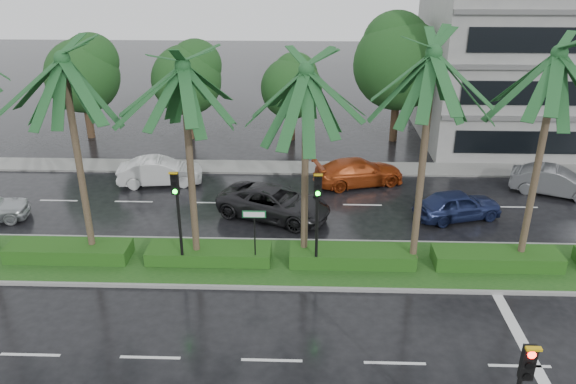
{
  "coord_description": "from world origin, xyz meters",
  "views": [
    {
      "loc": [
        1.02,
        -19.44,
        12.47
      ],
      "look_at": [
        0.31,
        1.5,
        3.13
      ],
      "focal_mm": 35.0,
      "sensor_mm": 36.0,
      "label": 1
    }
  ],
  "objects_px": {
    "car_red": "(359,172)",
    "car_white": "(160,171)",
    "car_blue": "(458,205)",
    "signal_median_left": "(177,206)",
    "car_darkgrey": "(274,203)",
    "car_grey": "(555,181)",
    "street_sign": "(254,225)"
  },
  "relations": [
    {
      "from": "car_red",
      "to": "car_white",
      "type": "bearing_deg",
      "value": 75.05
    },
    {
      "from": "car_blue",
      "to": "signal_median_left",
      "type": "bearing_deg",
      "value": 96.68
    },
    {
      "from": "car_darkgrey",
      "to": "car_red",
      "type": "xyz_separation_m",
      "value": [
        4.5,
        4.29,
        -0.04
      ]
    },
    {
      "from": "signal_median_left",
      "to": "car_white",
      "type": "bearing_deg",
      "value": 108.96
    },
    {
      "from": "car_red",
      "to": "car_blue",
      "type": "distance_m",
      "value": 6.12
    },
    {
      "from": "car_white",
      "to": "car_blue",
      "type": "xyz_separation_m",
      "value": [
        15.63,
        -3.79,
        -0.03
      ]
    },
    {
      "from": "car_blue",
      "to": "car_grey",
      "type": "height_order",
      "value": "car_grey"
    },
    {
      "from": "signal_median_left",
      "to": "car_blue",
      "type": "distance_m",
      "value": 13.78
    },
    {
      "from": "car_white",
      "to": "car_blue",
      "type": "height_order",
      "value": "car_white"
    },
    {
      "from": "street_sign",
      "to": "car_red",
      "type": "bearing_deg",
      "value": 61.73
    },
    {
      "from": "car_darkgrey",
      "to": "car_red",
      "type": "height_order",
      "value": "car_darkgrey"
    },
    {
      "from": "car_darkgrey",
      "to": "car_grey",
      "type": "height_order",
      "value": "car_darkgrey"
    },
    {
      "from": "street_sign",
      "to": "car_darkgrey",
      "type": "bearing_deg",
      "value": 84.3
    },
    {
      "from": "street_sign",
      "to": "car_grey",
      "type": "relative_size",
      "value": 0.57
    },
    {
      "from": "street_sign",
      "to": "car_white",
      "type": "xyz_separation_m",
      "value": [
        -6.13,
        8.94,
        -1.37
      ]
    },
    {
      "from": "signal_median_left",
      "to": "car_white",
      "type": "height_order",
      "value": "signal_median_left"
    },
    {
      "from": "street_sign",
      "to": "car_red",
      "type": "xyz_separation_m",
      "value": [
        5.0,
        9.3,
        -1.39
      ]
    },
    {
      "from": "street_sign",
      "to": "car_white",
      "type": "distance_m",
      "value": 10.93
    },
    {
      "from": "street_sign",
      "to": "car_white",
      "type": "bearing_deg",
      "value": 124.46
    },
    {
      "from": "street_sign",
      "to": "car_darkgrey",
      "type": "distance_m",
      "value": 5.21
    },
    {
      "from": "car_red",
      "to": "car_blue",
      "type": "height_order",
      "value": "car_red"
    },
    {
      "from": "street_sign",
      "to": "signal_median_left",
      "type": "bearing_deg",
      "value": -176.53
    },
    {
      "from": "car_darkgrey",
      "to": "car_grey",
      "type": "xyz_separation_m",
      "value": [
        14.93,
        3.23,
        -0.03
      ]
    },
    {
      "from": "street_sign",
      "to": "car_red",
      "type": "height_order",
      "value": "street_sign"
    },
    {
      "from": "signal_median_left",
      "to": "car_blue",
      "type": "bearing_deg",
      "value": 23.1
    },
    {
      "from": "car_darkgrey",
      "to": "car_red",
      "type": "bearing_deg",
      "value": -24.94
    },
    {
      "from": "car_white",
      "to": "car_red",
      "type": "distance_m",
      "value": 11.14
    },
    {
      "from": "signal_median_left",
      "to": "car_grey",
      "type": "distance_m",
      "value": 20.38
    },
    {
      "from": "signal_median_left",
      "to": "car_blue",
      "type": "relative_size",
      "value": 1.02
    },
    {
      "from": "car_grey",
      "to": "car_red",
      "type": "bearing_deg",
      "value": 107.35
    },
    {
      "from": "car_white",
      "to": "street_sign",
      "type": "bearing_deg",
      "value": -153.81
    },
    {
      "from": "car_white",
      "to": "car_blue",
      "type": "distance_m",
      "value": 16.09
    }
  ]
}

